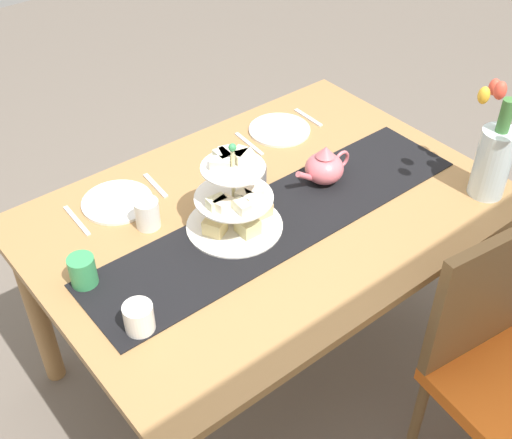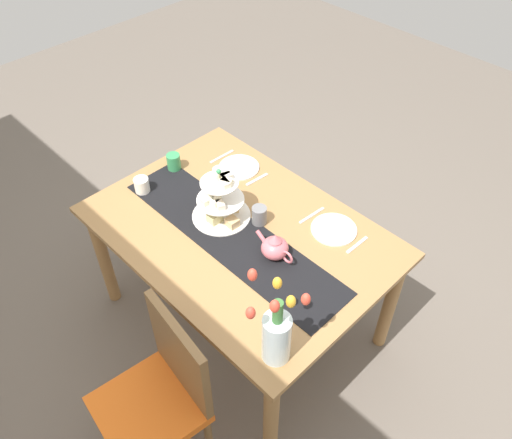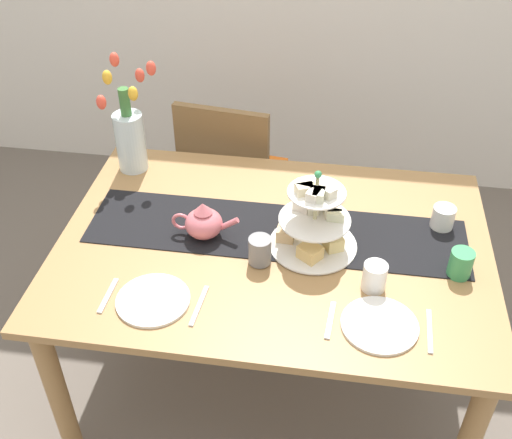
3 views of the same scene
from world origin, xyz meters
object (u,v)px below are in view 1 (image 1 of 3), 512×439
at_px(fork_left, 308,118).
at_px(mug_white_text, 147,214).
at_px(cream_jug, 139,318).
at_px(knife_left, 249,144).
at_px(dinner_plate_right, 117,202).
at_px(mug_orange, 83,271).
at_px(dining_table, 268,234).
at_px(tulip_vase, 495,153).
at_px(knife_right, 77,220).
at_px(mug_grey, 255,178).
at_px(fork_right, 155,185).
at_px(tiered_cake_stand, 234,202).
at_px(teapot, 325,167).
at_px(dinner_plate_left, 279,130).
at_px(chair_left, 503,360).

distance_m(fork_left, mug_white_text, 0.83).
relative_size(cream_jug, knife_left, 0.50).
relative_size(cream_jug, mug_white_text, 0.89).
bearing_deg(dinner_plate_right, cream_jug, 66.51).
distance_m(knife_left, mug_orange, 0.84).
bearing_deg(dining_table, tulip_vase, 148.24).
bearing_deg(knife_right, mug_grey, 157.06).
bearing_deg(fork_right, tiered_cake_stand, 103.35).
height_order(tiered_cake_stand, mug_orange, tiered_cake_stand).
relative_size(knife_left, dinner_plate_right, 0.74).
distance_m(fork_left, mug_grey, 0.50).
relative_size(tiered_cake_stand, cream_jug, 3.58).
height_order(cream_jug, mug_orange, mug_orange).
distance_m(teapot, fork_left, 0.41).
bearing_deg(mug_orange, dining_table, 173.39).
xyz_separation_m(tulip_vase, knife_right, (1.12, -0.71, -0.15)).
relative_size(tiered_cake_stand, knife_left, 1.79).
bearing_deg(dinner_plate_left, teapot, 75.09).
height_order(knife_left, mug_orange, mug_orange).
height_order(chair_left, dinner_plate_right, chair_left).
distance_m(fork_left, dinner_plate_right, 0.84).
relative_size(dining_table, mug_white_text, 15.62).
bearing_deg(knife_left, cream_jug, 33.42).
relative_size(tulip_vase, fork_right, 3.06).
relative_size(fork_right, mug_white_text, 1.58).
height_order(knife_right, mug_white_text, mug_white_text).
distance_m(cream_jug, mug_grey, 0.67).
bearing_deg(knife_right, chair_left, 126.26).
relative_size(chair_left, cream_jug, 10.71).
bearing_deg(chair_left, mug_grey, -73.15).
bearing_deg(mug_orange, dinner_plate_left, -164.45).
xyz_separation_m(tulip_vase, fork_left, (0.14, -0.71, -0.15)).
relative_size(tiered_cake_stand, dinner_plate_left, 1.32).
relative_size(knife_right, mug_grey, 1.79).
xyz_separation_m(fork_right, mug_orange, (0.40, 0.26, 0.04)).
bearing_deg(mug_orange, cream_jug, 97.91).
xyz_separation_m(knife_left, dinner_plate_right, (0.55, 0.00, 0.00)).
distance_m(cream_jug, fork_left, 1.17).
height_order(cream_jug, fork_right, cream_jug).
xyz_separation_m(fork_left, knife_right, (0.98, 0.00, 0.00)).
relative_size(tulip_vase, dinner_plate_left, 1.99).
bearing_deg(tiered_cake_stand, mug_grey, -147.39).
distance_m(chair_left, mug_white_text, 1.16).
distance_m(knife_right, mug_orange, 0.29).
height_order(dining_table, teapot, teapot).
relative_size(mug_grey, mug_white_text, 1.00).
height_order(chair_left, tiered_cake_stand, tiered_cake_stand).
distance_m(dinner_plate_right, knife_right, 0.15).
distance_m(tiered_cake_stand, fork_left, 0.70).
bearing_deg(tulip_vase, mug_grey, -39.93).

